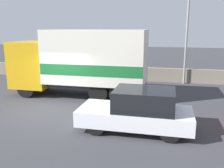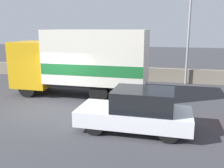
{
  "view_description": "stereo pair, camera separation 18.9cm",
  "coord_description": "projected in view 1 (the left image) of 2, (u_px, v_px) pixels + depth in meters",
  "views": [
    {
      "loc": [
        5.14,
        -9.84,
        3.65
      ],
      "look_at": [
        2.69,
        0.7,
        1.21
      ],
      "focal_mm": 40.0,
      "sensor_mm": 36.0,
      "label": 1
    },
    {
      "loc": [
        5.32,
        -9.79,
        3.65
      ],
      "look_at": [
        2.69,
        0.7,
        1.21
      ],
      "focal_mm": 40.0,
      "sensor_mm": 36.0,
      "label": 2
    }
  ],
  "objects": [
    {
      "name": "street_lamp",
      "position": [
        187.0,
        25.0,
        15.85
      ],
      "size": [
        0.56,
        0.28,
        6.59
      ],
      "color": "gray",
      "rests_on": "ground_plane"
    },
    {
      "name": "stone_wall_backdrop",
      "position": [
        97.0,
        72.0,
        18.31
      ],
      "size": [
        60.0,
        0.35,
        0.94
      ],
      "color": "gray",
      "rests_on": "ground_plane"
    },
    {
      "name": "ground_plane",
      "position": [
        51.0,
        110.0,
        11.29
      ],
      "size": [
        80.0,
        80.0,
        0.0
      ],
      "primitive_type": "plane",
      "color": "#38383D"
    },
    {
      "name": "car_hatchback",
      "position": [
        138.0,
        110.0,
        8.95
      ],
      "size": [
        4.06,
        1.76,
        1.54
      ],
      "rotation": [
        0.0,
        0.0,
        3.14
      ],
      "color": "silver",
      "rests_on": "ground_plane"
    },
    {
      "name": "pedestrian",
      "position": [
        39.0,
        69.0,
        17.27
      ],
      "size": [
        0.37,
        0.37,
        1.68
      ],
      "color": "slate",
      "rests_on": "ground_plane"
    },
    {
      "name": "box_truck",
      "position": [
        83.0,
        61.0,
        13.31
      ],
      "size": [
        7.24,
        2.54,
        3.56
      ],
      "rotation": [
        0.0,
        0.0,
        3.14
      ],
      "color": "gold",
      "rests_on": "ground_plane"
    }
  ]
}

